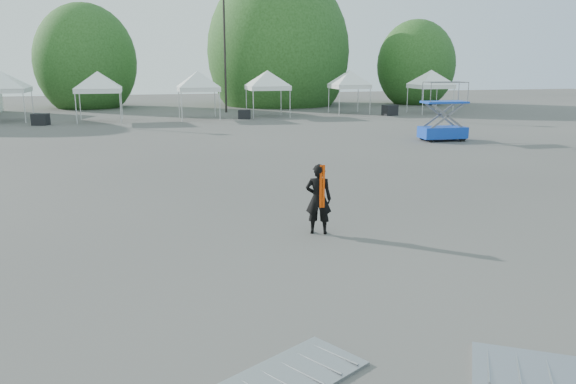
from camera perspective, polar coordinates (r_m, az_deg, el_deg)
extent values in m
plane|color=#474442|center=(13.90, 1.12, -3.24)|extent=(120.00, 120.00, 0.00)
cylinder|color=black|center=(45.34, -6.44, 14.04)|extent=(0.16, 0.16, 9.50)
cylinder|color=#382314|center=(53.09, -19.63, 9.31)|extent=(0.36, 0.36, 2.27)
ellipsoid|color=#1F4216|center=(53.02, -19.86, 12.33)|extent=(4.16, 4.16, 4.78)
cylinder|color=#382314|center=(53.42, -0.98, 10.35)|extent=(0.36, 0.36, 2.80)
ellipsoid|color=#1F4216|center=(53.37, -1.00, 14.06)|extent=(5.12, 5.12, 5.89)
cylinder|color=#382314|center=(56.12, 12.73, 9.82)|extent=(0.36, 0.36, 2.10)
ellipsoid|color=#1F4216|center=(56.05, 12.86, 12.45)|extent=(3.84, 3.84, 4.42)
cylinder|color=silver|center=(40.96, -25.21, 7.76)|extent=(0.06, 0.06, 2.00)
cylinder|color=silver|center=(43.97, -24.52, 8.10)|extent=(0.06, 0.06, 2.00)
cube|color=white|center=(42.70, -27.03, 9.20)|extent=(3.26, 3.26, 0.30)
pyramid|color=white|center=(42.66, -27.21, 10.87)|extent=(4.61, 4.61, 1.10)
cylinder|color=silver|center=(38.93, -20.74, 7.94)|extent=(0.06, 0.06, 2.00)
cylinder|color=silver|center=(38.74, -16.65, 8.21)|extent=(0.06, 0.06, 2.00)
cylinder|color=silver|center=(41.67, -20.37, 8.25)|extent=(0.06, 0.06, 2.00)
cylinder|color=silver|center=(41.49, -16.54, 8.50)|extent=(0.06, 0.06, 2.00)
cube|color=white|center=(40.12, -18.69, 9.77)|extent=(2.96, 2.96, 0.30)
pyramid|color=white|center=(40.08, -18.82, 11.55)|extent=(4.18, 4.18, 1.10)
cylinder|color=silver|center=(38.89, -10.75, 8.54)|extent=(0.06, 0.06, 2.00)
cylinder|color=silver|center=(39.16, -6.94, 8.70)|extent=(0.06, 0.06, 2.00)
cylinder|color=silver|center=(41.46, -11.01, 8.79)|extent=(0.06, 0.06, 2.00)
cylinder|color=silver|center=(41.71, -7.43, 8.95)|extent=(0.06, 0.06, 2.00)
cube|color=white|center=(40.22, -9.09, 10.29)|extent=(2.78, 2.78, 0.30)
pyramid|color=white|center=(40.18, -9.15, 12.07)|extent=(3.93, 3.93, 1.10)
cylinder|color=silver|center=(40.21, -3.54, 8.88)|extent=(0.06, 0.06, 2.00)
cylinder|color=silver|center=(40.82, 0.21, 8.97)|extent=(0.06, 0.06, 2.00)
cylinder|color=silver|center=(42.85, -4.25, 9.12)|extent=(0.06, 0.06, 2.00)
cylinder|color=silver|center=(43.42, -0.72, 9.21)|extent=(0.06, 0.06, 2.00)
cube|color=white|center=(41.74, -2.09, 10.53)|extent=(2.89, 2.89, 0.30)
pyramid|color=white|center=(41.70, -2.10, 12.25)|extent=(4.09, 4.09, 1.10)
cylinder|color=silver|center=(42.86, 5.24, 9.11)|extent=(0.06, 0.06, 2.00)
cylinder|color=silver|center=(43.76, 8.34, 9.11)|extent=(0.06, 0.06, 2.00)
cylinder|color=silver|center=(45.20, 4.16, 9.33)|extent=(0.06, 0.06, 2.00)
cylinder|color=silver|center=(46.05, 7.12, 9.33)|extent=(0.06, 0.06, 2.00)
cube|color=white|center=(44.39, 6.25, 10.61)|extent=(2.68, 2.68, 0.30)
pyramid|color=white|center=(44.36, 6.29, 12.23)|extent=(3.79, 3.79, 1.10)
cylinder|color=silver|center=(44.04, 13.53, 8.91)|extent=(0.06, 0.06, 2.00)
cylinder|color=silver|center=(45.31, 16.46, 8.85)|extent=(0.06, 0.06, 2.00)
cylinder|color=silver|center=(46.33, 12.02, 9.17)|extent=(0.06, 0.06, 2.00)
cylinder|color=silver|center=(47.54, 14.85, 9.12)|extent=(0.06, 0.06, 2.00)
cube|color=white|center=(45.73, 14.29, 10.37)|extent=(2.79, 2.79, 0.30)
pyramid|color=white|center=(45.70, 14.38, 11.93)|extent=(3.94, 3.94, 1.10)
imported|color=black|center=(12.94, 3.11, -0.71)|extent=(0.70, 0.58, 1.65)
cube|color=#E63E04|center=(12.72, 3.36, 0.56)|extent=(0.13, 0.02, 0.99)
cube|color=#0E4AB8|center=(29.73, 15.43, 5.87)|extent=(2.34, 1.25, 0.57)
cube|color=#0E4AB8|center=(29.59, 15.61, 8.79)|extent=(2.24, 1.20, 0.10)
cylinder|color=black|center=(28.95, 14.31, 5.24)|extent=(0.35, 0.16, 0.34)
cylinder|color=black|center=(29.74, 17.29, 5.25)|extent=(0.35, 0.16, 0.34)
cylinder|color=black|center=(29.80, 13.51, 5.50)|extent=(0.35, 0.16, 0.34)
cylinder|color=black|center=(30.57, 16.43, 5.51)|extent=(0.35, 0.16, 0.34)
cube|color=#929599|center=(7.44, 0.14, -18.34)|extent=(2.22, 1.84, 0.05)
cube|color=#929599|center=(8.22, 26.39, -16.52)|extent=(2.51, 2.16, 0.05)
cube|color=black|center=(39.17, -23.84, 6.76)|extent=(1.11, 0.97, 0.73)
cube|color=black|center=(40.00, -4.46, 7.87)|extent=(0.97, 0.85, 0.64)
cube|color=black|center=(43.21, 10.31, 8.17)|extent=(1.12, 0.94, 0.78)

